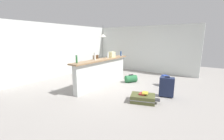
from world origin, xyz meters
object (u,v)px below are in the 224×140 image
object	(u,v)px
pendant_lamp	(103,35)
suitcase_upright_navy	(167,87)
bottle_green	(77,59)
grocery_bag	(112,55)
bottle_blue	(121,54)
dining_chair_near_partition	(111,64)
suitcase_flat_olive	(143,98)
duffel_bag_green	(131,79)
dining_table	(103,61)
dining_chair_far_side	(95,62)
bottle_clear	(108,55)
book_stack	(144,93)
backpack_blue	(165,81)
bottle_white	(95,56)

from	to	relation	value
pendant_lamp	suitcase_upright_navy	size ratio (longest dim) A/B	0.95
bottle_green	grocery_bag	bearing A→B (deg)	-1.48
bottle_blue	dining_chair_near_partition	world-z (taller)	bottle_blue
suitcase_flat_olive	duffel_bag_green	size ratio (longest dim) A/B	1.58
dining_table	duffel_bag_green	bearing A→B (deg)	-109.64
pendant_lamp	dining_table	bearing A→B (deg)	66.36
grocery_bag	dining_chair_near_partition	distance (m)	1.50
dining_chair_far_side	bottle_clear	bearing A→B (deg)	-125.82
duffel_bag_green	suitcase_upright_navy	bearing A→B (deg)	-115.33
bottle_clear	dining_chair_near_partition	bearing A→B (deg)	31.18
duffel_bag_green	book_stack	world-z (taller)	duffel_bag_green
backpack_blue	bottle_green	bearing A→B (deg)	141.05
pendant_lamp	suitcase_flat_olive	world-z (taller)	pendant_lamp
book_stack	grocery_bag	bearing A→B (deg)	58.82
dining_chair_far_side	backpack_blue	size ratio (longest dim) A/B	2.21
pendant_lamp	duffel_bag_green	world-z (taller)	pendant_lamp
bottle_clear	dining_table	world-z (taller)	bottle_clear
dining_table	suitcase_upright_navy	size ratio (longest dim) A/B	1.64
grocery_bag	suitcase_flat_olive	distance (m)	2.54
bottle_blue	backpack_blue	bearing A→B (deg)	-86.20
dining_table	suitcase_flat_olive	distance (m)	4.13
bottle_clear	grocery_bag	distance (m)	0.29
bottle_green	bottle_blue	bearing A→B (deg)	-3.20
bottle_green	book_stack	world-z (taller)	bottle_green
bottle_white	bottle_clear	bearing A→B (deg)	-1.09
dining_chair_near_partition	dining_chair_far_side	world-z (taller)	same
backpack_blue	dining_chair_far_side	bearing A→B (deg)	83.97
bottle_green	grocery_bag	size ratio (longest dim) A/B	0.95
bottle_blue	suitcase_upright_navy	size ratio (longest dim) A/B	0.32
suitcase_upright_navy	pendant_lamp	bearing A→B (deg)	67.80
dining_chair_near_partition	pendant_lamp	world-z (taller)	pendant_lamp
dining_table	duffel_bag_green	xyz separation A→B (m)	(-0.75, -2.10, -0.50)
dining_table	suitcase_flat_olive	bearing A→B (deg)	-125.17
bottle_blue	duffel_bag_green	size ratio (longest dim) A/B	0.37
bottle_clear	pendant_lamp	xyz separation A→B (m)	(1.40, 1.33, 0.81)
grocery_bag	dining_chair_near_partition	size ratio (longest dim) A/B	0.28
bottle_clear	suitcase_upright_navy	world-z (taller)	bottle_clear
bottle_white	suitcase_flat_olive	size ratio (longest dim) A/B	0.30
grocery_bag	duffel_bag_green	bearing A→B (deg)	-62.06
bottle_white	book_stack	distance (m)	2.20
backpack_blue	duffel_bag_green	bearing A→B (deg)	103.71
backpack_blue	suitcase_upright_navy	bearing A→B (deg)	-162.32
bottle_blue	suitcase_flat_olive	xyz separation A→B (m)	(-1.80, -1.87, -1.06)
bottle_white	duffel_bag_green	xyz separation A→B (m)	(1.44, -0.74, -1.04)
bottle_green	backpack_blue	xyz separation A→B (m)	(2.59, -2.09, -0.98)
bottle_clear	book_stack	bearing A→B (deg)	-114.62
grocery_bag	pendant_lamp	xyz separation A→B (m)	(1.11, 1.33, 0.81)
dining_table	dining_chair_far_side	bearing A→B (deg)	90.44
dining_chair_near_partition	duffel_bag_green	size ratio (longest dim) A/B	1.65
dining_chair_near_partition	backpack_blue	world-z (taller)	dining_chair_near_partition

